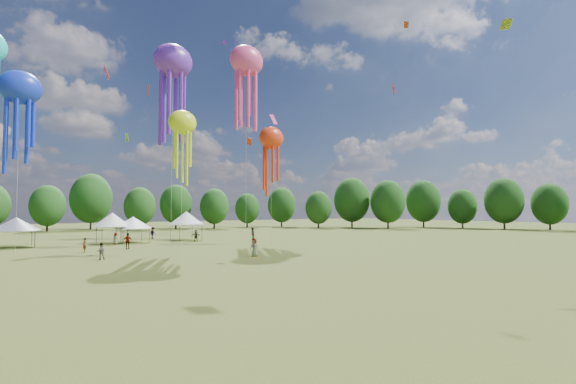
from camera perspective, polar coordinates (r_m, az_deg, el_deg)
ground at (r=19.07m, az=25.97°, el=-16.60°), size 300.00×300.00×0.00m
spectator_near at (r=43.00m, az=-24.55°, el=-7.51°), size 0.85×0.70×1.58m
spectators_far at (r=59.70m, az=-14.58°, el=-6.07°), size 25.20×32.36×1.90m
festival_tents at (r=63.05m, az=-26.03°, el=-3.69°), size 35.70×6.83×4.46m
show_kites at (r=59.11m, az=-15.43°, el=13.67°), size 40.28×20.59×31.97m
small_kites at (r=58.83m, az=-19.66°, el=23.80°), size 65.80×56.23×44.72m
treeline at (r=72.16m, az=-26.83°, el=-0.76°), size 201.57×95.24×13.43m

